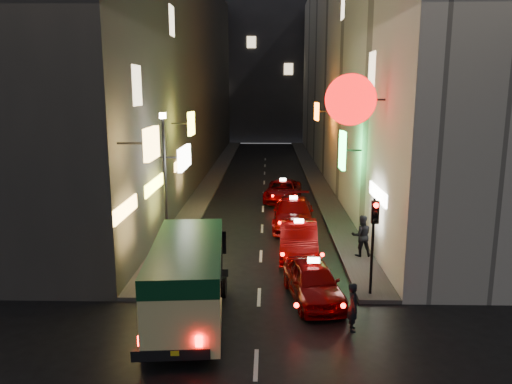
# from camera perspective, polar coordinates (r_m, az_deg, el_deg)

# --- Properties ---
(building_left) EXTENTS (7.70, 52.00, 18.00)m
(building_left) POSITION_cam_1_polar(r_m,az_deg,el_deg) (43.16, -9.98, 13.70)
(building_left) COLOR #383533
(building_left) RESTS_ON ground
(building_right) EXTENTS (8.42, 52.00, 18.00)m
(building_right) POSITION_cam_1_polar(r_m,az_deg,el_deg) (43.05, 12.04, 13.63)
(building_right) COLOR beige
(building_right) RESTS_ON ground
(building_far) EXTENTS (30.00, 10.00, 22.00)m
(building_far) POSITION_cam_1_polar(r_m,az_deg,el_deg) (74.42, 1.20, 14.49)
(building_far) COLOR #333338
(building_far) RESTS_ON ground
(sidewalk_left) EXTENTS (1.50, 52.00, 0.15)m
(sidewalk_left) POSITION_cam_1_polar(r_m,az_deg,el_deg) (43.19, -4.67, 1.94)
(sidewalk_left) COLOR #474442
(sidewalk_left) RESTS_ON ground
(sidewalk_right) EXTENTS (1.50, 52.00, 0.15)m
(sidewalk_right) POSITION_cam_1_polar(r_m,az_deg,el_deg) (43.13, 6.63, 1.89)
(sidewalk_right) COLOR #474442
(sidewalk_right) RESTS_ON ground
(minibus) EXTENTS (2.62, 6.24, 2.62)m
(minibus) POSITION_cam_1_polar(r_m,az_deg,el_deg) (16.14, -7.80, -9.14)
(minibus) COLOR #F2E997
(minibus) RESTS_ON ground
(taxi_near) EXTENTS (2.87, 5.36, 1.79)m
(taxi_near) POSITION_cam_1_polar(r_m,az_deg,el_deg) (17.97, 6.55, -9.77)
(taxi_near) COLOR #6E0102
(taxi_near) RESTS_ON ground
(taxi_second) EXTENTS (2.54, 5.70, 1.95)m
(taxi_second) POSITION_cam_1_polar(r_m,az_deg,el_deg) (22.45, 4.89, -5.10)
(taxi_second) COLOR #6E0102
(taxi_second) RESTS_ON ground
(taxi_third) EXTENTS (2.60, 5.77, 1.97)m
(taxi_third) POSITION_cam_1_polar(r_m,az_deg,el_deg) (27.07, 4.29, -2.15)
(taxi_third) COLOR #6E0102
(taxi_third) RESTS_ON ground
(taxi_far) EXTENTS (2.65, 5.19, 1.75)m
(taxi_far) POSITION_cam_1_polar(r_m,az_deg,el_deg) (33.40, 3.08, 0.33)
(taxi_far) COLOR #6E0102
(taxi_far) RESTS_ON ground
(pedestrian_crossing) EXTENTS (0.39, 0.59, 1.75)m
(pedestrian_crossing) POSITION_cam_1_polar(r_m,az_deg,el_deg) (16.02, 11.07, -12.43)
(pedestrian_crossing) COLOR black
(pedestrian_crossing) RESTS_ON ground
(pedestrian_sidewalk) EXTENTS (0.81, 0.53, 2.08)m
(pedestrian_sidewalk) POSITION_cam_1_polar(r_m,az_deg,el_deg) (22.35, 11.98, -4.59)
(pedestrian_sidewalk) COLOR black
(pedestrian_sidewalk) RESTS_ON sidewalk_right
(traffic_light) EXTENTS (0.26, 0.43, 3.50)m
(traffic_light) POSITION_cam_1_polar(r_m,az_deg,el_deg) (17.83, 13.35, -3.83)
(traffic_light) COLOR black
(traffic_light) RESTS_ON sidewalk_right
(lamp_post) EXTENTS (0.28, 0.28, 6.22)m
(lamp_post) POSITION_cam_1_polar(r_m,az_deg,el_deg) (22.10, -10.38, 2.03)
(lamp_post) COLOR black
(lamp_post) RESTS_ON sidewalk_left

